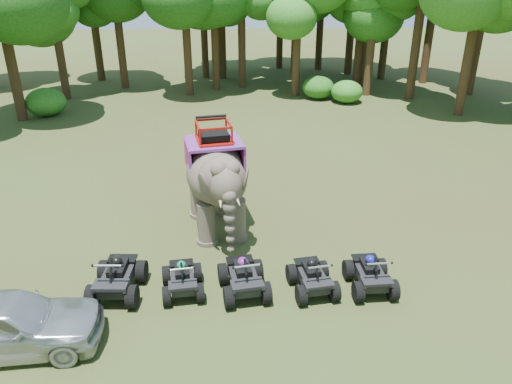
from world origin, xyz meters
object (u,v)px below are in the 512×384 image
atv_0 (116,273)px  atv_1 (182,275)px  parked_car (5,323)px  atv_3 (313,273)px  elephant (216,177)px  atv_2 (244,273)px  atv_4 (371,270)px

atv_0 → atv_1: size_ratio=1.19×
parked_car → atv_3: size_ratio=2.79×
atv_1 → elephant: bearing=69.3°
atv_2 → atv_4: (3.63, 0.03, -0.03)m
atv_3 → atv_4: atv_4 is taller
parked_car → atv_0: parked_car is taller
atv_1 → atv_3: size_ratio=0.96×
parked_car → atv_1: parked_car is taller
atv_2 → atv_3: size_ratio=1.09×
elephant → atv_4: (4.48, -3.80, -1.34)m
parked_car → atv_0: 3.05m
parked_car → atv_4: (9.40, 2.02, -0.15)m
atv_1 → atv_4: 5.37m
atv_1 → atv_3: (3.70, -0.11, 0.02)m
atv_2 → atv_4: bearing=-8.6°
atv_2 → elephant: bearing=93.4°
atv_4 → atv_0: bearing=176.6°
elephant → atv_1: 4.08m
elephant → parked_car: (-4.92, -5.83, -1.19)m
atv_3 → atv_0: bearing=169.8°
parked_car → atv_3: bearing=-80.1°
parked_car → atv_0: bearing=-50.6°
atv_2 → atv_3: bearing=-9.6°
atv_1 → atv_2: size_ratio=0.89×
atv_3 → parked_car: bearing=-174.4°
atv_0 → parked_car: bearing=-133.0°
atv_3 → atv_4: bearing=-7.2°
parked_car → atv_4: 9.62m
elephant → atv_3: bearing=-64.9°
atv_0 → atv_2: 3.57m
parked_car → atv_4: bearing=-82.3°
elephant → atv_2: bearing=-88.6°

